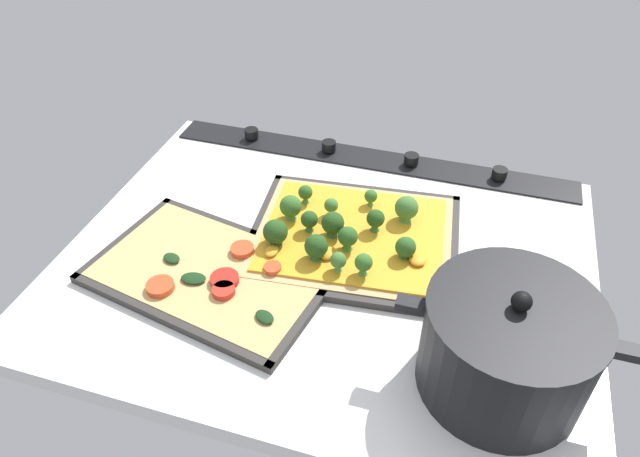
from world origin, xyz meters
TOP-DOWN VIEW (x-y plane):
  - ground_plane at (0.00, 0.00)cm, footprint 82.87×65.90cm
  - stove_control_panel at (-0.00, -29.45)cm, footprint 79.56×7.00cm
  - baking_tray_front at (-3.13, -4.73)cm, footprint 36.37×31.65cm
  - broccoli_pizza at (-2.41, -4.13)cm, footprint 33.76×29.03cm
  - baking_tray_back at (15.88, 9.49)cm, footprint 39.51×29.03cm
  - veggie_pizza_back at (15.67, 9.68)cm, footprint 36.69×26.21cm
  - cooking_pot at (-27.46, 16.34)cm, footprint 27.89×21.10cm

SIDE VIEW (x-z plane):
  - ground_plane at x=0.00cm, z-range -3.00..0.00cm
  - baking_tray_front at x=-3.13cm, z-range -0.29..1.01cm
  - baking_tray_back at x=15.88cm, z-range -0.28..1.02cm
  - stove_control_panel at x=0.00cm, z-range -0.75..1.85cm
  - veggie_pizza_back at x=15.67cm, z-range 0.11..2.01cm
  - broccoli_pizza at x=-2.41cm, z-range -0.85..5.07cm
  - cooking_pot at x=-27.46cm, z-range -1.16..14.95cm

